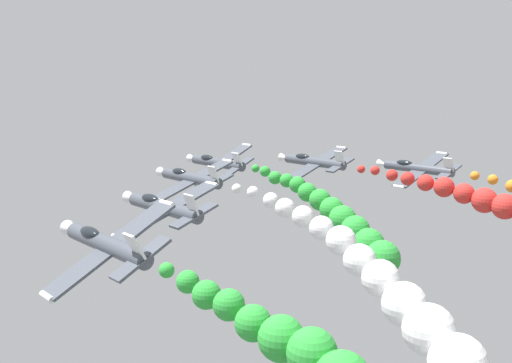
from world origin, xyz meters
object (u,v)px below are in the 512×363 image
at_px(airplane_trailing, 105,244).
at_px(airplane_lead, 217,162).
at_px(airplane_right_inner, 313,161).
at_px(airplane_right_outer, 417,168).
at_px(airplane_left_outer, 163,207).
at_px(airplane_left_inner, 190,178).

bearing_deg(airplane_trailing, airplane_lead, 40.84).
bearing_deg(airplane_right_inner, airplane_right_outer, -44.67).
bearing_deg(airplane_right_inner, airplane_lead, 141.11).
height_order(airplane_right_inner, airplane_trailing, airplane_trailing).
relative_size(airplane_lead, airplane_left_outer, 1.00).
distance_m(airplane_left_outer, airplane_right_outer, 35.32).
bearing_deg(airplane_left_inner, airplane_left_outer, -134.26).
bearing_deg(airplane_right_outer, airplane_left_outer, -179.48).
bearing_deg(airplane_right_inner, airplane_left_inner, 177.93).
xyz_separation_m(airplane_lead, airplane_right_inner, (8.92, -7.20, 0.05)).
xyz_separation_m(airplane_lead, airplane_left_inner, (-8.48, -6.57, -0.10)).
xyz_separation_m(airplane_right_outer, airplane_trailing, (-43.51, -6.67, 0.24)).
bearing_deg(airplane_right_outer, airplane_lead, 138.14).
distance_m(airplane_right_inner, airplane_trailing, 38.04).
height_order(airplane_lead, airplane_trailing, airplane_lead).
bearing_deg(airplane_right_outer, airplane_trailing, -171.28).
xyz_separation_m(airplane_left_inner, airplane_right_outer, (26.05, -9.18, -0.53)).
height_order(airplane_left_inner, airplane_left_outer, airplane_left_inner).
relative_size(airplane_right_inner, airplane_left_outer, 1.00).
bearing_deg(airplane_trailing, airplane_right_inner, 23.59).
xyz_separation_m(airplane_left_outer, airplane_trailing, (-8.20, -6.35, -0.12)).
bearing_deg(airplane_right_inner, airplane_left_outer, -161.60).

